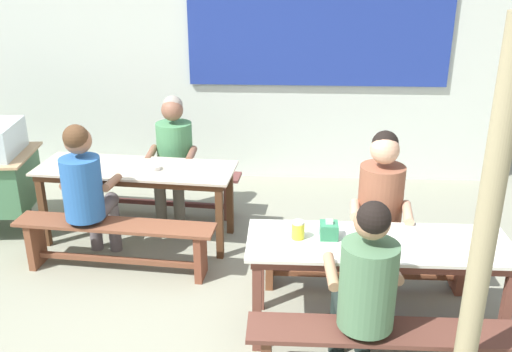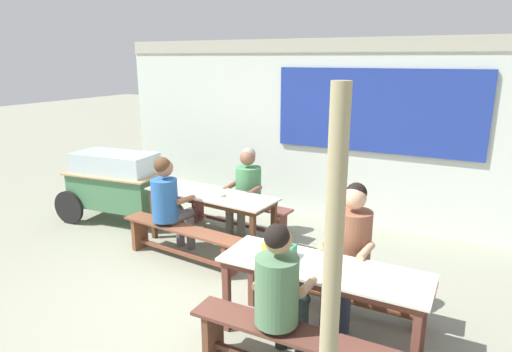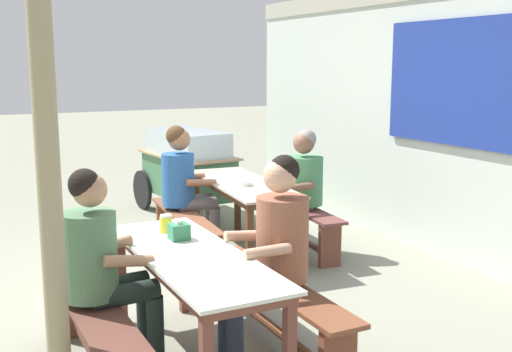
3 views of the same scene
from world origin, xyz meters
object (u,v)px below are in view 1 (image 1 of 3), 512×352
dining_table_near (378,252)px  person_near_front (365,283)px  bench_far_front (116,239)px  bench_near_back (364,252)px  bench_near_front (388,349)px  condiment_jar (298,230)px  tissue_box (329,230)px  person_left_back_turned (86,186)px  dining_table_far (136,175)px  person_center_facing (173,150)px  bench_far_back (158,185)px  wooden_support_post (482,250)px  soup_bowl (154,168)px  person_right_near_table (380,206)px

dining_table_near → person_near_front: (-0.16, -0.52, 0.08)m
bench_far_front → bench_near_back: bearing=-3.5°
bench_near_front → condiment_jar: size_ratio=13.51×
tissue_box → condiment_jar: 0.21m
bench_far_front → person_left_back_turned: person_left_back_turned is taller
bench_far_front → condiment_jar: (1.50, -0.70, 0.48)m
bench_far_front → person_left_back_turned: bearing=159.2°
bench_far_front → bench_near_back: 2.05m
dining_table_far → tissue_box: bearing=-37.5°
person_left_back_turned → bench_near_back: bearing=-5.4°
bench_near_back → person_left_back_turned: bearing=174.6°
person_center_facing → dining_table_near: bearing=-46.2°
dining_table_near → tissue_box: 0.36m
bench_far_back → person_center_facing: person_center_facing is taller
person_near_front → tissue_box: (-0.18, 0.57, 0.05)m
wooden_support_post → bench_near_front: bearing=141.1°
bench_near_front → person_near_front: (-0.16, 0.07, 0.42)m
person_near_front → wooden_support_post: bearing=-34.8°
bench_far_front → person_near_front: bearing=-33.4°
bench_far_front → person_left_back_turned: 0.50m
dining_table_far → bench_far_back: (0.05, 0.59, -0.34)m
bench_far_front → person_center_facing: (0.30, 1.10, 0.41)m
condiment_jar → person_center_facing: bearing=123.7°
bench_near_front → tissue_box: bearing=117.8°
dining_table_near → person_near_front: size_ratio=1.39×
bench_near_front → tissue_box: size_ratio=12.92×
bench_far_back → tissue_box: bearing=-49.3°
person_left_back_turned → wooden_support_post: bearing=-32.7°
person_near_front → wooden_support_post: wooden_support_post is taller
bench_near_back → soup_bowl: size_ratio=14.31×
person_near_front → person_left_back_turned: bearing=147.8°
dining_table_near → bench_far_back: size_ratio=1.03×
bench_near_back → person_left_back_turned: (-2.28, 0.21, 0.43)m
person_right_near_table → soup_bowl: 2.04m
condiment_jar → dining_table_far: bearing=138.3°
tissue_box → bench_far_front: bearing=158.3°
dining_table_far → bench_near_back: (2.00, -0.72, -0.34)m
person_right_near_table → person_center_facing: person_right_near_table is taller
bench_far_back → person_left_back_turned: size_ratio=1.34×
bench_far_front → person_left_back_turned: size_ratio=1.32×
person_left_back_turned → wooden_support_post: wooden_support_post is taller
bench_near_front → person_right_near_table: 1.21m
tissue_box → soup_bowl: (-1.48, 1.22, -0.04)m
dining_table_near → tissue_box: tissue_box is taller
person_right_near_table → wooden_support_post: (0.26, -1.41, 0.40)m
tissue_box → dining_table_far: bearing=142.5°
person_near_front → tissue_box: size_ratio=9.73×
dining_table_far → tissue_box: (1.66, -1.27, 0.13)m
dining_table_far → bench_near_front: bearing=-43.8°
dining_table_near → tissue_box: size_ratio=13.49×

